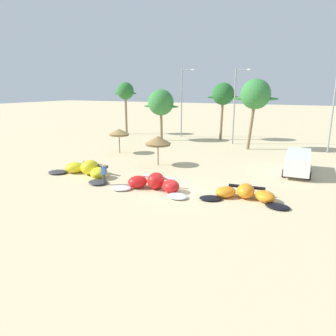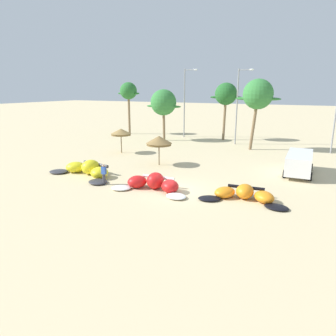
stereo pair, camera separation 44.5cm
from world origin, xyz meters
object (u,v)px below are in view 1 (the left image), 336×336
at_px(kite_far_left, 87,170).
at_px(person_near_kites, 104,175).
at_px(beach_umbrella_middle, 158,141).
at_px(lamppost_west, 183,100).
at_px(palm_leftmost, 125,92).
at_px(palm_center_left, 256,95).
at_px(kite_left, 154,184).
at_px(beach_umbrella_near_van, 119,132).
at_px(parked_van, 298,161).
at_px(kite_left_of_center, 245,194).
at_px(palm_left_of_gap, 223,95).
at_px(palm_left, 161,103).
at_px(lamppost_east_center, 335,102).
at_px(lamppost_west_center, 236,103).

relative_size(kite_far_left, person_near_kites, 4.38).
xyz_separation_m(beach_umbrella_middle, lamppost_west, (-5.04, 17.63, 3.17)).
height_order(palm_leftmost, lamppost_west, lamppost_west).
height_order(beach_umbrella_middle, palm_leftmost, palm_leftmost).
xyz_separation_m(kite_far_left, beach_umbrella_middle, (3.77, 5.98, 1.91)).
bearing_deg(palm_center_left, kite_left, -100.03).
relative_size(beach_umbrella_near_van, lamppost_west, 0.28).
relative_size(parked_van, person_near_kites, 3.35).
distance_m(beach_umbrella_near_van, palm_leftmost, 16.15).
bearing_deg(palm_center_left, kite_left_of_center, -80.28).
height_order(parked_van, palm_center_left, palm_center_left).
bearing_deg(kite_left, kite_left_of_center, 8.01).
height_order(beach_umbrella_middle, parked_van, beach_umbrella_middle).
relative_size(palm_left_of_gap, palm_center_left, 0.96).
relative_size(beach_umbrella_middle, palm_center_left, 0.34).
relative_size(kite_left, lamppost_west, 0.63).
xyz_separation_m(palm_left, palm_center_left, (13.12, -1.40, 1.23)).
height_order(beach_umbrella_near_van, palm_center_left, palm_center_left).
bearing_deg(kite_left, parked_van, 46.35).
relative_size(kite_left, lamppost_east_center, 0.61).
xyz_separation_m(palm_leftmost, lamppost_west_center, (18.08, -1.75, -1.29)).
bearing_deg(person_near_kites, beach_umbrella_near_van, 118.73).
xyz_separation_m(beach_umbrella_middle, person_near_kites, (-0.75, -7.55, -1.57)).
height_order(kite_far_left, palm_center_left, palm_center_left).
bearing_deg(beach_umbrella_middle, parked_van, 11.71).
bearing_deg(lamppost_west, lamppost_west_center, -17.34).
bearing_deg(lamppost_east_center, kite_left_of_center, -105.02).
distance_m(parked_van, palm_left, 22.14).
distance_m(kite_far_left, palm_leftmost, 25.82).
relative_size(beach_umbrella_middle, palm_leftmost, 0.35).
distance_m(kite_far_left, palm_center_left, 21.61).
xyz_separation_m(parked_van, palm_center_left, (-5.74, 9.41, 5.40)).
distance_m(kite_far_left, kite_left, 7.12).
distance_m(palm_left, lamppost_east_center, 21.53).
relative_size(palm_left, lamppost_east_center, 0.69).
relative_size(palm_center_left, lamppost_west_center, 0.86).
xyz_separation_m(palm_left, lamppost_west_center, (10.10, 1.55, 0.11)).
bearing_deg(beach_umbrella_middle, palm_center_left, 61.03).
distance_m(kite_far_left, person_near_kites, 3.42).
xyz_separation_m(kite_far_left, lamppost_west_center, (7.38, 20.92, 4.90)).
xyz_separation_m(beach_umbrella_middle, palm_leftmost, (-14.46, 16.69, 4.28)).
bearing_deg(lamppost_west_center, kite_left_of_center, -73.79).
bearing_deg(palm_left_of_gap, person_near_kites, -94.19).
bearing_deg(palm_leftmost, parked_van, -27.76).
relative_size(beach_umbrella_near_van, lamppost_west_center, 0.29).
bearing_deg(beach_umbrella_near_van, palm_left_of_gap, 61.85).
bearing_deg(palm_center_left, lamppost_west, 154.13).
relative_size(kite_left_of_center, palm_leftmost, 0.74).
bearing_deg(palm_left_of_gap, lamppost_west_center, -47.75).
distance_m(kite_left, palm_left_of_gap, 25.45).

